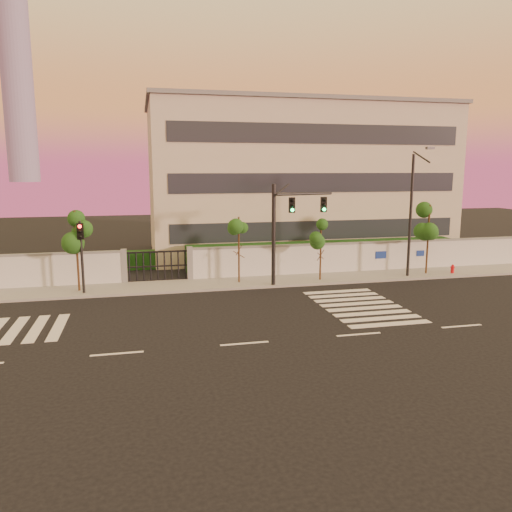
% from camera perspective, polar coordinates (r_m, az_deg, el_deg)
% --- Properties ---
extents(ground, '(120.00, 120.00, 0.00)m').
position_cam_1_polar(ground, '(20.55, -1.33, -9.98)').
color(ground, black).
rests_on(ground, ground).
extents(sidewalk, '(60.00, 3.00, 0.15)m').
position_cam_1_polar(sidewalk, '(30.47, -5.37, -3.25)').
color(sidewalk, gray).
rests_on(sidewalk, ground).
extents(perimeter_wall, '(60.00, 0.36, 2.20)m').
position_cam_1_polar(perimeter_wall, '(31.74, -5.58, -0.88)').
color(perimeter_wall, silver).
rests_on(perimeter_wall, ground).
extents(hedge_row, '(41.00, 4.25, 1.80)m').
position_cam_1_polar(hedge_row, '(34.60, -4.43, -0.39)').
color(hedge_row, '#103710').
rests_on(hedge_row, ground).
extents(institutional_building, '(24.40, 12.40, 12.25)m').
position_cam_1_polar(institutional_building, '(42.91, 4.49, 8.77)').
color(institutional_building, '#BCB39F').
rests_on(institutional_building, ground).
extents(distant_skyscraper, '(16.00, 16.00, 118.00)m').
position_cam_1_polar(distant_skyscraper, '(310.01, -25.75, 19.20)').
color(distant_skyscraper, slate).
rests_on(distant_skyscraper, ground).
extents(road_markings, '(57.00, 7.62, 0.02)m').
position_cam_1_polar(road_markings, '(23.84, -6.94, -7.19)').
color(road_markings, silver).
rests_on(road_markings, ground).
extents(street_tree_c, '(1.58, 1.26, 4.71)m').
position_cam_1_polar(street_tree_c, '(29.72, -19.85, 2.52)').
color(street_tree_c, '#382314').
rests_on(street_tree_c, ground).
extents(street_tree_d, '(1.32, 1.05, 4.15)m').
position_cam_1_polar(street_tree_d, '(30.18, -1.95, 2.42)').
color(street_tree_d, '#382314').
rests_on(street_tree_d, ground).
extents(street_tree_e, '(1.31, 1.04, 4.00)m').
position_cam_1_polar(street_tree_e, '(31.10, 7.46, 2.36)').
color(street_tree_e, '#382314').
rests_on(street_tree_e, ground).
extents(street_tree_f, '(1.52, 1.21, 4.69)m').
position_cam_1_polar(street_tree_f, '(34.59, 19.16, 3.50)').
color(street_tree_f, '#382314').
rests_on(street_tree_f, ground).
extents(traffic_signal_main, '(3.85, 0.99, 6.14)m').
position_cam_1_polar(traffic_signal_main, '(29.56, 3.49, 3.85)').
color(traffic_signal_main, black).
rests_on(traffic_signal_main, ground).
extents(traffic_signal_secondary, '(0.33, 0.33, 4.18)m').
position_cam_1_polar(traffic_signal_secondary, '(29.13, -19.34, 0.79)').
color(traffic_signal_secondary, black).
rests_on(traffic_signal_secondary, ground).
extents(streetlight_east, '(0.49, 1.99, 8.28)m').
position_cam_1_polar(streetlight_east, '(33.16, 17.43, 5.11)').
color(streetlight_east, black).
rests_on(streetlight_east, ground).
extents(fire_hydrant, '(0.29, 0.27, 0.73)m').
position_cam_1_polar(fire_hydrant, '(35.71, 21.54, -1.48)').
color(fire_hydrant, red).
rests_on(fire_hydrant, ground).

